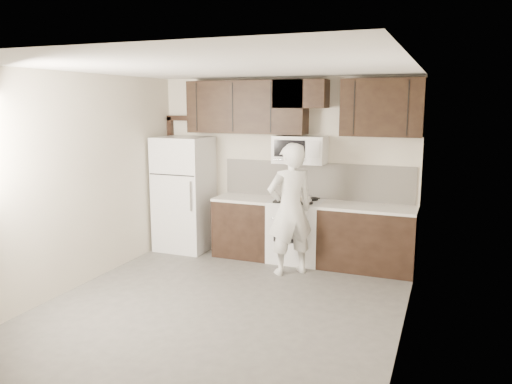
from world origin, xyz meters
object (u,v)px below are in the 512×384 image
Objects in this scene: stove at (296,231)px; person at (290,209)px; microwave at (300,150)px; refrigerator at (184,194)px.

person is (0.08, -0.57, 0.44)m from stove.
microwave is 1.02m from person.
stove is at bearing -89.90° from microwave.
microwave reaches higher than person.
microwave is 0.42× the size of person.
refrigerator is at bearing -57.14° from person.
stove is at bearing 1.51° from refrigerator.
refrigerator is (-1.85, -0.17, -0.75)m from microwave.
refrigerator is (-1.85, -0.05, 0.44)m from stove.
person is at bearing -15.04° from refrigerator.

